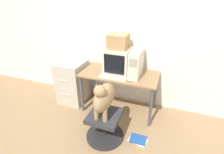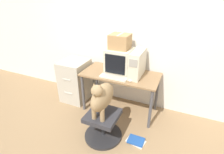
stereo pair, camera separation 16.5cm
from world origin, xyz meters
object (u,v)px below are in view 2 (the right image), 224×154
(pc_tower, at_px, (137,64))
(crt_monitor, at_px, (120,60))
(cardboard_box, at_px, (120,42))
(office_chair, at_px, (103,125))
(keyboard, at_px, (113,77))
(book_stack_floor, at_px, (136,141))
(dog, at_px, (102,97))
(filing_cabinet, at_px, (75,80))

(pc_tower, bearing_deg, crt_monitor, 170.71)
(pc_tower, height_order, cardboard_box, cardboard_box)
(office_chair, bearing_deg, keyboard, 96.74)
(keyboard, distance_m, book_stack_floor, 1.07)
(crt_monitor, distance_m, cardboard_box, 0.34)
(office_chair, distance_m, cardboard_box, 1.39)
(dog, distance_m, book_stack_floor, 0.90)
(dog, relative_size, filing_cabinet, 0.68)
(pc_tower, xyz_separation_m, book_stack_floor, (0.25, -0.72, -0.97))
(office_chair, distance_m, filing_cabinet, 1.28)
(dog, bearing_deg, cardboard_box, 95.06)
(office_chair, relative_size, dog, 1.02)
(pc_tower, bearing_deg, cardboard_box, 170.08)
(office_chair, bearing_deg, filing_cabinet, 142.71)
(crt_monitor, xyz_separation_m, book_stack_floor, (0.59, -0.77, -0.96))
(filing_cabinet, bearing_deg, keyboard, -12.27)
(office_chair, height_order, cardboard_box, cardboard_box)
(office_chair, height_order, book_stack_floor, office_chair)
(pc_tower, xyz_separation_m, dog, (-0.26, -0.81, -0.24))
(filing_cabinet, bearing_deg, book_stack_floor, -23.98)
(keyboard, xyz_separation_m, office_chair, (0.07, -0.56, -0.56))
(book_stack_floor, bearing_deg, cardboard_box, 127.32)
(keyboard, distance_m, filing_cabinet, 1.02)
(keyboard, bearing_deg, crt_monitor, 92.13)
(office_chair, distance_m, book_stack_floor, 0.56)
(keyboard, bearing_deg, book_stack_floor, -39.08)
(crt_monitor, height_order, keyboard, crt_monitor)
(cardboard_box, height_order, book_stack_floor, cardboard_box)
(crt_monitor, relative_size, pc_tower, 0.86)
(pc_tower, xyz_separation_m, filing_cabinet, (-1.27, -0.04, -0.57))
(pc_tower, distance_m, office_chair, 1.14)
(crt_monitor, xyz_separation_m, filing_cabinet, (-0.92, -0.10, -0.55))
(crt_monitor, bearing_deg, filing_cabinet, -174.02)
(filing_cabinet, bearing_deg, pc_tower, 1.85)
(office_chair, relative_size, filing_cabinet, 0.69)
(crt_monitor, height_order, dog, crt_monitor)
(dog, bearing_deg, filing_cabinet, 142.38)
(office_chair, bearing_deg, dog, -90.00)
(keyboard, height_order, dog, dog)
(book_stack_floor, bearing_deg, keyboard, 140.92)
(filing_cabinet, xyz_separation_m, cardboard_box, (0.92, 0.10, 0.89))
(crt_monitor, xyz_separation_m, office_chair, (0.08, -0.86, -0.75))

